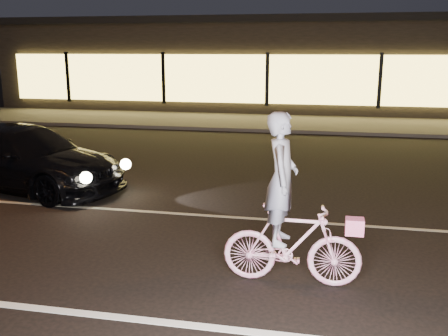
# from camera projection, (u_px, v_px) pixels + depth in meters

# --- Properties ---
(ground) EXTENTS (90.00, 90.00, 0.00)m
(ground) POSITION_uv_depth(u_px,v_px,m) (142.00, 260.00, 6.92)
(ground) COLOR black
(ground) RESTS_ON ground
(lane_stripe_near) EXTENTS (60.00, 0.12, 0.01)m
(lane_stripe_near) POSITION_uv_depth(u_px,v_px,m) (94.00, 314.00, 5.49)
(lane_stripe_near) COLOR silver
(lane_stripe_near) RESTS_ON ground
(lane_stripe_far) EXTENTS (60.00, 0.10, 0.01)m
(lane_stripe_far) POSITION_uv_depth(u_px,v_px,m) (182.00, 214.00, 8.82)
(lane_stripe_far) COLOR gray
(lane_stripe_far) RESTS_ON ground
(sidewalk) EXTENTS (30.00, 4.00, 0.12)m
(sidewalk) POSITION_uv_depth(u_px,v_px,m) (261.00, 122.00, 19.29)
(sidewalk) COLOR #383533
(sidewalk) RESTS_ON ground
(storefront) EXTENTS (25.40, 8.42, 4.20)m
(storefront) POSITION_uv_depth(u_px,v_px,m) (277.00, 63.00, 24.49)
(storefront) COLOR black
(storefront) RESTS_ON ground
(cyclist) EXTENTS (1.70, 0.59, 2.15)m
(cyclist) POSITION_uv_depth(u_px,v_px,m) (289.00, 225.00, 6.07)
(cyclist) COLOR #E6478E
(cyclist) RESTS_ON ground
(sedan) EXTENTS (4.77, 2.83, 1.30)m
(sedan) POSITION_uv_depth(u_px,v_px,m) (24.00, 158.00, 10.34)
(sedan) COLOR black
(sedan) RESTS_ON ground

